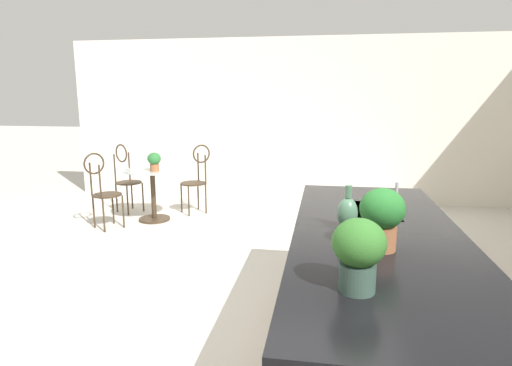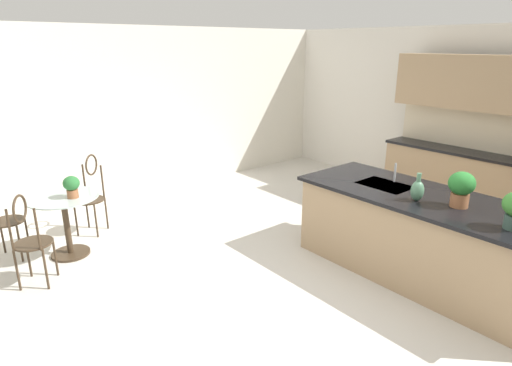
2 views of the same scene
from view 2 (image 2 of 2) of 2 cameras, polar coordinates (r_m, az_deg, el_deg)
ground_plane at (r=4.62m, az=12.20°, el=-14.07°), size 40.00×40.00×0.00m
wall_left_window at (r=7.39m, az=-14.08°, el=9.14°), size 0.12×7.80×2.70m
kitchen_island at (r=4.91m, az=21.56°, el=-6.84°), size 2.80×1.06×0.92m
back_counter_run at (r=7.20m, az=26.03°, el=0.59°), size 2.44×0.64×1.52m
upper_cabinet_run at (r=6.93m, az=27.54°, el=11.72°), size 2.40×0.36×0.76m
bistro_table at (r=5.53m, az=-23.92°, el=-4.53°), size 0.80×0.80×0.74m
chair_near_window at (r=5.75m, az=-30.86°, el=-3.39°), size 0.52×0.52×1.04m
chair_by_island at (r=4.94m, az=-27.90°, el=-6.20°), size 0.53×0.53×1.04m
chair_toward_desk at (r=6.08m, az=-21.11°, el=-0.94°), size 0.54×0.54×1.04m
sink_faucet at (r=5.12m, az=17.97°, el=1.34°), size 0.02×0.02×0.22m
potted_plant_on_table at (r=5.31m, az=-23.30°, el=-0.30°), size 0.18×0.18×0.26m
potted_plant_counter_near at (r=4.54m, az=25.62°, el=-0.48°), size 0.25×0.25×0.35m
vase_on_counter at (r=4.57m, az=20.64°, el=-0.91°), size 0.13×0.13×0.29m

